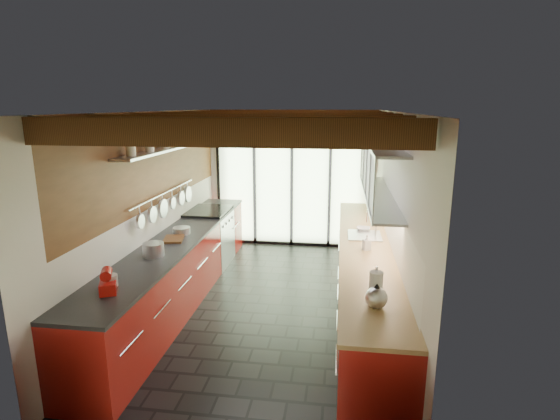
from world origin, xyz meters
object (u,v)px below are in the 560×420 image
object	(u,v)px
kettle	(376,296)
bowl	(363,229)
paper_towel	(376,287)
stand_mixer	(109,282)
soap_bottle	(367,242)

from	to	relation	value
kettle	bowl	bearing A→B (deg)	90.00
paper_towel	stand_mixer	bearing A→B (deg)	-177.12
paper_towel	bowl	distance (m)	2.36
stand_mixer	paper_towel	distance (m)	2.54
kettle	soap_bottle	distance (m)	1.61
stand_mixer	kettle	distance (m)	2.54
stand_mixer	soap_bottle	bearing A→B (deg)	32.51
stand_mixer	soap_bottle	xyz separation A→B (m)	(2.54, 1.62, 0.00)
soap_bottle	bowl	size ratio (longest dim) A/B	0.98
paper_towel	soap_bottle	distance (m)	1.49
soap_bottle	kettle	bearing A→B (deg)	-90.00
paper_towel	kettle	bearing A→B (deg)	-90.00
kettle	bowl	distance (m)	2.48
stand_mixer	soap_bottle	world-z (taller)	stand_mixer
paper_towel	bowl	world-z (taller)	paper_towel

